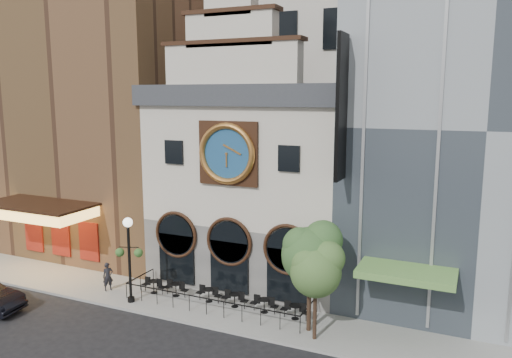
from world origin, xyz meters
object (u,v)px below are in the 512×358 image
object	(u,v)px
bistro_1	(176,288)
tree_right	(317,268)
bistro_2	(209,294)
tree_left	(311,251)
bistro_0	(154,286)
bistro_4	(264,304)
pedestrian	(108,277)
bistro_3	(235,299)
lamppost	(129,250)
bistro_5	(295,311)

from	to	relation	value
bistro_1	tree_right	bearing A→B (deg)	-10.10
bistro_2	tree_left	bearing A→B (deg)	-8.47
bistro_0	bistro_2	xyz separation A→B (m)	(3.61, 0.25, 0.00)
bistro_4	tree_right	distance (m)	4.91
bistro_1	pedestrian	xyz separation A→B (m)	(-4.19, -0.94, 0.39)
bistro_3	lamppost	world-z (taller)	lamppost
tree_left	bistro_2	bearing A→B (deg)	171.53
bistro_5	tree_left	size ratio (longest dim) A/B	0.28
bistro_1	bistro_3	world-z (taller)	same
bistro_0	bistro_2	distance (m)	3.62
bistro_4	tree_left	distance (m)	4.75
bistro_5	tree_right	size ratio (longest dim) A/B	0.32
tree_left	lamppost	bearing A→B (deg)	-175.13
bistro_0	tree_left	distance (m)	10.60
bistro_3	pedestrian	size ratio (longest dim) A/B	0.92
bistro_2	tree_right	size ratio (longest dim) A/B	0.32
bistro_2	pedestrian	bearing A→B (deg)	-170.93
tree_right	bistro_2	bearing A→B (deg)	166.24
bistro_5	tree_left	xyz separation A→B (m)	(1.09, -0.87, 3.66)
bistro_2	pedestrian	size ratio (longest dim) A/B	0.92
bistro_3	tree_left	size ratio (longest dim) A/B	0.28
tree_right	bistro_4	bearing A→B (deg)	154.05
bistro_0	pedestrian	distance (m)	2.88
bistro_0	tree_right	world-z (taller)	tree_right
tree_right	bistro_1	bearing A→B (deg)	169.90
bistro_4	bistro_1	bearing A→B (deg)	-179.40
bistro_2	bistro_5	xyz separation A→B (m)	(5.23, -0.07, 0.00)
bistro_1	bistro_4	size ratio (longest dim) A/B	1.00
pedestrian	tree_right	xyz separation A→B (m)	(13.21, -0.66, 2.71)
lamppost	tree_right	distance (m)	10.90
bistro_2	bistro_3	world-z (taller)	same
bistro_4	tree_right	size ratio (longest dim) A/B	0.32
bistro_1	bistro_2	bearing A→B (deg)	1.90
tree_right	bistro_3	bearing A→B (deg)	162.37
bistro_2	bistro_0	bearing A→B (deg)	-176.06
pedestrian	lamppost	bearing A→B (deg)	-74.42
pedestrian	tree_left	bearing A→B (deg)	-54.89
tree_right	lamppost	bearing A→B (deg)	-179.23
lamppost	tree_right	size ratio (longest dim) A/B	1.01
bistro_3	tree_right	distance (m)	6.28
bistro_1	tree_left	distance (m)	9.28
bistro_5	pedestrian	xyz separation A→B (m)	(-11.58, -0.94, 0.39)
bistro_2	bistro_4	xyz separation A→B (m)	(3.43, -0.01, 0.00)
bistro_0	lamppost	bearing A→B (deg)	-105.29
bistro_2	tree_left	distance (m)	7.36
pedestrian	lamppost	size ratio (longest dim) A/B	0.35
pedestrian	tree_right	bearing A→B (deg)	-58.10
pedestrian	bistro_3	bearing A→B (deg)	-48.18
bistro_3	bistro_5	bearing A→B (deg)	-0.79
pedestrian	tree_right	size ratio (longest dim) A/B	0.35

